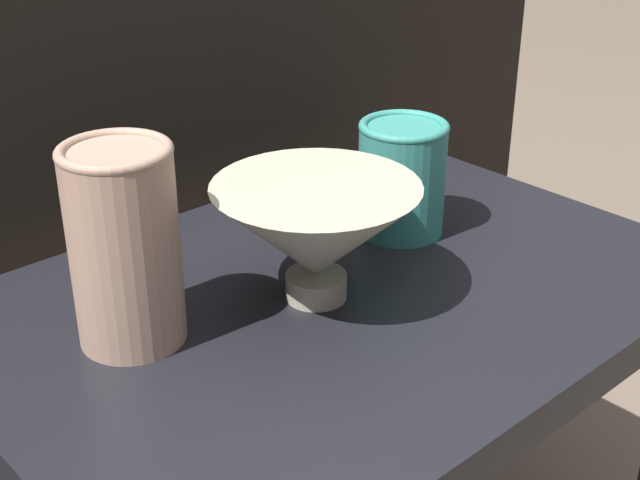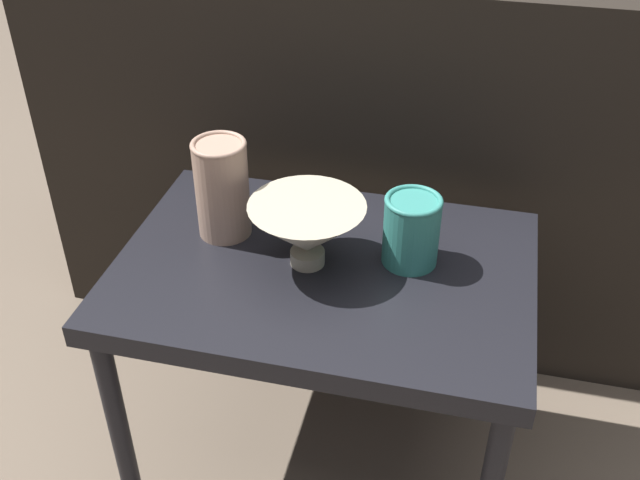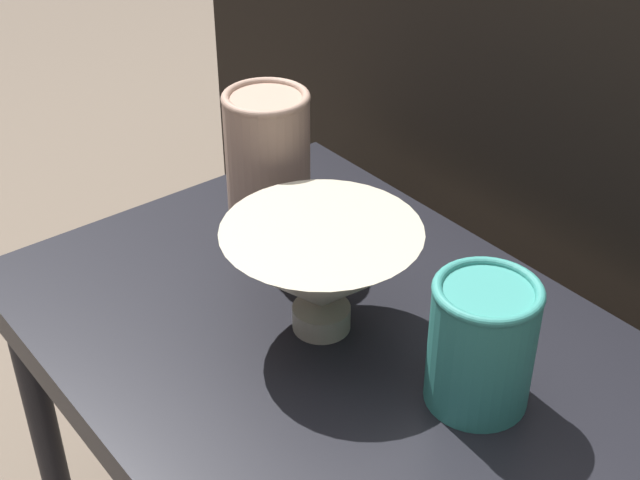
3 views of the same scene
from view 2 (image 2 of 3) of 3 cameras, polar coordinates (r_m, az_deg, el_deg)
name	(u,v)px [view 2 (image 2 of 3)]	position (r m, az deg, el deg)	size (l,w,h in m)	color
ground_plane	(323,453)	(1.64, 0.24, -15.92)	(8.00, 8.00, 0.00)	#6B5B4C
table	(324,290)	(1.32, 0.28, -3.83)	(0.72, 0.50, 0.50)	black
couch_backdrop	(380,141)	(1.82, 4.63, 7.50)	(1.53, 0.50, 0.87)	black
bowl	(306,231)	(1.25, -1.04, 0.70)	(0.20, 0.20, 0.12)	#B2A88E
vase_textured_left	(222,187)	(1.33, -7.48, 4.00)	(0.10, 0.10, 0.18)	tan
vase_colorful_right	(411,229)	(1.27, 6.99, 0.82)	(0.10, 0.10, 0.13)	teal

